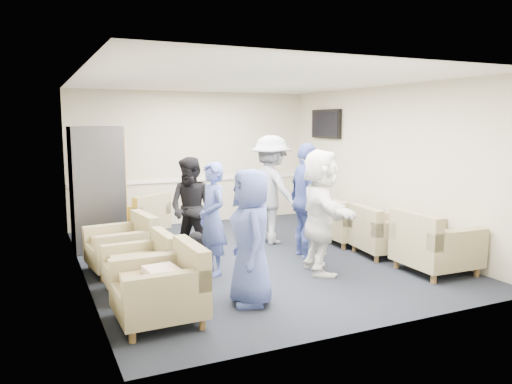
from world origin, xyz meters
name	(u,v)px	position (x,y,z in m)	size (l,w,h in m)	color
floor	(253,257)	(0.00, 0.00, 0.00)	(6.00, 6.00, 0.00)	black
ceiling	(253,80)	(0.00, 0.00, 2.70)	(6.00, 6.00, 0.00)	silver
back_wall	(193,158)	(0.00, 3.00, 1.35)	(5.00, 0.02, 2.70)	beige
front_wall	(379,198)	(0.00, -3.00, 1.35)	(5.00, 0.02, 2.70)	beige
left_wall	(80,179)	(-2.50, 0.00, 1.35)	(0.02, 6.00, 2.70)	beige
right_wall	(385,165)	(2.50, 0.00, 1.35)	(0.02, 6.00, 2.70)	beige
chair_rail	(194,180)	(0.00, 2.98, 0.90)	(4.98, 0.04, 0.06)	silver
tv	(326,124)	(2.44, 1.80, 2.05)	(0.10, 1.00, 0.58)	black
armchair_left_near	(164,290)	(-1.89, -1.93, 0.35)	(0.89, 0.89, 0.70)	#887E58
armchair_left_mid	(144,268)	(-1.89, -0.91, 0.31)	(0.81, 0.81, 0.62)	#887E58
armchair_left_far	(125,247)	(-1.94, 0.09, 0.34)	(0.94, 0.94, 0.68)	#887E58
armchair_right_near	(433,247)	(1.93, -1.78, 0.37)	(0.95, 0.95, 0.74)	#887E58
armchair_right_midnear	(381,234)	(1.88, -0.74, 0.33)	(0.93, 0.93, 0.67)	#887E58
armchair_right_midfar	(347,224)	(1.85, 0.14, 0.33)	(0.87, 0.87, 0.67)	#887E58
armchair_right_far	(327,218)	(1.89, 0.84, 0.32)	(0.81, 0.81, 0.65)	#887E58
armchair_corner	(141,218)	(-1.26, 2.23, 0.33)	(1.14, 1.14, 0.67)	#887E58
vending_machine	(97,187)	(-2.09, 1.67, 1.01)	(0.82, 0.96, 2.02)	#494A51
backpack	(196,248)	(-0.95, -0.09, 0.26)	(0.30, 0.22, 0.51)	black
pillow	(163,274)	(-1.90, -1.93, 0.52)	(0.42, 0.32, 0.12)	silver
person_front_left	(251,237)	(-0.85, -1.82, 0.79)	(0.77, 0.50, 1.57)	#4456A4
person_mid_left	(213,219)	(-0.85, -0.54, 0.78)	(0.57, 0.37, 1.55)	#4456A4
person_back_left	(192,209)	(-0.88, 0.30, 0.78)	(0.76, 0.59, 1.56)	black
person_back_right	(271,190)	(0.67, 0.73, 0.93)	(1.20, 0.69, 1.86)	beige
person_mid_right	(306,201)	(0.76, -0.32, 0.89)	(1.04, 0.43, 1.78)	#4456A4
person_front_right	(320,212)	(0.52, -1.10, 0.86)	(1.60, 0.51, 1.73)	white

